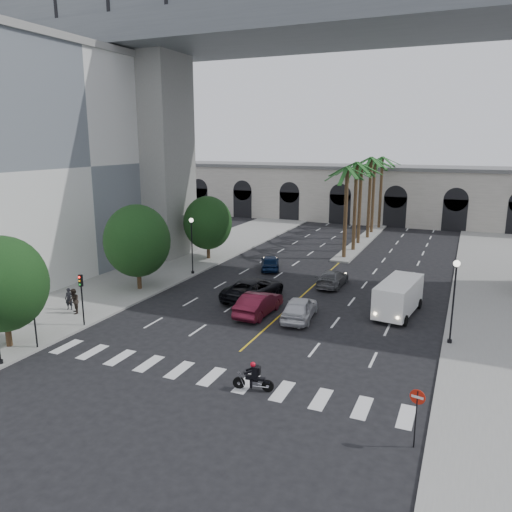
# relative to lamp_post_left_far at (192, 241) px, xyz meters

# --- Properties ---
(ground) EXTENTS (140.00, 140.00, 0.00)m
(ground) POSITION_rel_lamp_post_left_far_xyz_m (11.40, -16.00, -3.22)
(ground) COLOR black
(ground) RESTS_ON ground
(sidewalk_left) EXTENTS (8.00, 100.00, 0.15)m
(sidewalk_left) POSITION_rel_lamp_post_left_far_xyz_m (-3.60, -1.00, -3.15)
(sidewalk_left) COLOR gray
(sidewalk_left) RESTS_ON ground
(sidewalk_right) EXTENTS (8.00, 100.00, 0.15)m
(sidewalk_right) POSITION_rel_lamp_post_left_far_xyz_m (26.40, -1.00, -3.15)
(sidewalk_right) COLOR gray
(sidewalk_right) RESTS_ON ground
(median) EXTENTS (2.00, 24.00, 0.20)m
(median) POSITION_rel_lamp_post_left_far_xyz_m (11.40, 22.00, -3.12)
(median) COLOR gray
(median) RESTS_ON ground
(building_left) EXTENTS (16.50, 32.50, 20.60)m
(building_left) POSITION_rel_lamp_post_left_far_xyz_m (-15.60, -4.00, 7.09)
(building_left) COLOR white
(building_left) RESTS_ON ground
(pier_building) EXTENTS (71.00, 10.50, 8.50)m
(pier_building) POSITION_rel_lamp_post_left_far_xyz_m (11.40, 39.00, 1.04)
(pier_building) COLOR silver
(pier_building) RESTS_ON ground
(bridge) EXTENTS (75.00, 13.00, 26.00)m
(bridge) POSITION_rel_lamp_post_left_far_xyz_m (14.82, 6.00, 15.29)
(bridge) COLOR gray
(bridge) RESTS_ON ground
(palm_a) EXTENTS (3.20, 3.20, 10.30)m
(palm_a) POSITION_rel_lamp_post_left_far_xyz_m (11.40, 12.00, 5.88)
(palm_a) COLOR #47331E
(palm_a) RESTS_ON ground
(palm_b) EXTENTS (3.20, 3.20, 10.60)m
(palm_b) POSITION_rel_lamp_post_left_far_xyz_m (11.50, 16.00, 6.15)
(palm_b) COLOR #47331E
(palm_b) RESTS_ON ground
(palm_c) EXTENTS (3.20, 3.20, 10.10)m
(palm_c) POSITION_rel_lamp_post_left_far_xyz_m (11.20, 20.00, 5.69)
(palm_c) COLOR #47331E
(palm_c) RESTS_ON ground
(palm_d) EXTENTS (3.20, 3.20, 10.90)m
(palm_d) POSITION_rel_lamp_post_left_far_xyz_m (11.55, 24.00, 6.43)
(palm_d) COLOR #47331E
(palm_d) RESTS_ON ground
(palm_e) EXTENTS (3.20, 3.20, 10.40)m
(palm_e) POSITION_rel_lamp_post_left_far_xyz_m (11.30, 28.00, 5.97)
(palm_e) COLOR #47331E
(palm_e) RESTS_ON ground
(palm_f) EXTENTS (3.20, 3.20, 10.70)m
(palm_f) POSITION_rel_lamp_post_left_far_xyz_m (11.60, 32.00, 6.24)
(palm_f) COLOR #47331E
(palm_f) RESTS_ON ground
(street_tree_near) EXTENTS (5.20, 5.20, 6.89)m
(street_tree_near) POSITION_rel_lamp_post_left_far_xyz_m (-1.60, -19.00, 0.80)
(street_tree_near) COLOR #382616
(street_tree_near) RESTS_ON ground
(street_tree_mid) EXTENTS (5.44, 5.44, 7.21)m
(street_tree_mid) POSITION_rel_lamp_post_left_far_xyz_m (-1.60, -6.00, 0.99)
(street_tree_mid) COLOR #382616
(street_tree_mid) RESTS_ON ground
(street_tree_far) EXTENTS (5.04, 5.04, 6.68)m
(street_tree_far) POSITION_rel_lamp_post_left_far_xyz_m (-1.60, 6.00, 0.68)
(street_tree_far) COLOR #382616
(street_tree_far) RESTS_ON ground
(lamp_post_left_far) EXTENTS (0.40, 0.40, 5.35)m
(lamp_post_left_far) POSITION_rel_lamp_post_left_far_xyz_m (0.00, 0.00, 0.00)
(lamp_post_left_far) COLOR black
(lamp_post_left_far) RESTS_ON ground
(lamp_post_right) EXTENTS (0.40, 0.40, 5.35)m
(lamp_post_right) POSITION_rel_lamp_post_left_far_xyz_m (22.80, -8.00, 0.00)
(lamp_post_right) COLOR black
(lamp_post_right) RESTS_ON ground
(traffic_signal_near) EXTENTS (0.25, 0.18, 3.65)m
(traffic_signal_near) POSITION_rel_lamp_post_left_far_xyz_m (0.10, -18.50, -0.71)
(traffic_signal_near) COLOR black
(traffic_signal_near) RESTS_ON ground
(traffic_signal_far) EXTENTS (0.25, 0.18, 3.65)m
(traffic_signal_far) POSITION_rel_lamp_post_left_far_xyz_m (0.10, -14.50, -0.71)
(traffic_signal_far) COLOR black
(traffic_signal_far) RESTS_ON ground
(motorcycle_rider) EXTENTS (2.10, 0.61, 1.52)m
(motorcycle_rider) POSITION_rel_lamp_post_left_far_xyz_m (14.08, -17.94, -2.53)
(motorcycle_rider) COLOR black
(motorcycle_rider) RESTS_ON ground
(car_a) EXTENTS (2.42, 4.98, 1.64)m
(car_a) POSITION_rel_lamp_post_left_far_xyz_m (12.90, -7.34, -2.40)
(car_a) COLOR silver
(car_a) RESTS_ON ground
(car_b) EXTENTS (1.94, 5.11, 1.66)m
(car_b) POSITION_rel_lamp_post_left_far_xyz_m (9.90, -7.59, -2.39)
(car_b) COLOR #561121
(car_b) RESTS_ON ground
(car_c) EXTENTS (3.66, 6.52, 1.72)m
(car_c) POSITION_rel_lamp_post_left_far_xyz_m (8.16, -4.48, -2.36)
(car_c) COLOR black
(car_c) RESTS_ON ground
(car_d) EXTENTS (2.00, 4.78, 1.38)m
(car_d) POSITION_rel_lamp_post_left_far_xyz_m (12.90, 1.57, -2.53)
(car_d) COLOR #57595C
(car_d) RESTS_ON ground
(car_e) EXTENTS (3.18, 4.59, 1.45)m
(car_e) POSITION_rel_lamp_post_left_far_xyz_m (5.93, 4.61, -2.50)
(car_e) COLOR #0E1F42
(car_e) RESTS_ON ground
(cargo_van) EXTENTS (2.95, 6.07, 2.49)m
(cargo_van) POSITION_rel_lamp_post_left_far_xyz_m (19.08, -3.63, -1.83)
(cargo_van) COLOR white
(cargo_van) RESTS_ON ground
(pedestrian_a) EXTENTS (0.67, 0.54, 1.61)m
(pedestrian_a) POSITION_rel_lamp_post_left_far_xyz_m (-3.08, -12.44, -2.27)
(pedestrian_a) COLOR black
(pedestrian_a) RESTS_ON sidewalk_left
(pedestrian_b) EXTENTS (1.11, 1.11, 1.82)m
(pedestrian_b) POSITION_rel_lamp_post_left_far_xyz_m (-2.13, -12.98, -2.16)
(pedestrian_b) COLOR black
(pedestrian_b) RESTS_ON sidewalk_left
(do_not_enter_sign) EXTENTS (0.63, 0.15, 2.58)m
(do_not_enter_sign) POSITION_rel_lamp_post_left_far_xyz_m (21.96, -19.75, -1.35)
(do_not_enter_sign) COLOR black
(do_not_enter_sign) RESTS_ON ground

